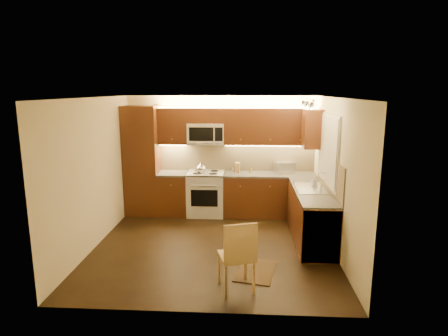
# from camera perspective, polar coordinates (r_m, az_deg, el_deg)

# --- Properties ---
(floor) EXTENTS (4.00, 4.00, 0.01)m
(floor) POSITION_cam_1_polar(r_m,az_deg,el_deg) (6.68, -1.59, -11.51)
(floor) COLOR black
(floor) RESTS_ON ground
(ceiling) EXTENTS (4.00, 4.00, 0.01)m
(ceiling) POSITION_cam_1_polar(r_m,az_deg,el_deg) (6.14, -1.73, 10.46)
(ceiling) COLOR beige
(ceiling) RESTS_ON ground
(wall_back) EXTENTS (4.00, 0.01, 2.50)m
(wall_back) POSITION_cam_1_polar(r_m,az_deg,el_deg) (8.25, -0.45, 2.04)
(wall_back) COLOR beige
(wall_back) RESTS_ON ground
(wall_front) EXTENTS (4.00, 0.01, 2.50)m
(wall_front) POSITION_cam_1_polar(r_m,az_deg,el_deg) (4.38, -3.95, -6.72)
(wall_front) COLOR beige
(wall_front) RESTS_ON ground
(wall_left) EXTENTS (0.01, 4.00, 2.50)m
(wall_left) POSITION_cam_1_polar(r_m,az_deg,el_deg) (6.77, -18.78, -0.72)
(wall_left) COLOR beige
(wall_left) RESTS_ON ground
(wall_right) EXTENTS (0.01, 4.00, 2.50)m
(wall_right) POSITION_cam_1_polar(r_m,az_deg,el_deg) (6.44, 16.37, -1.18)
(wall_right) COLOR beige
(wall_right) RESTS_ON ground
(pantry) EXTENTS (0.70, 0.60, 2.30)m
(pantry) POSITION_cam_1_polar(r_m,az_deg,el_deg) (8.25, -12.10, 1.08)
(pantry) COLOR #471A0F
(pantry) RESTS_ON floor
(base_cab_back_left) EXTENTS (0.62, 0.60, 0.86)m
(base_cab_back_left) POSITION_cam_1_polar(r_m,az_deg,el_deg) (8.27, -7.46, -3.87)
(base_cab_back_left) COLOR #471A0F
(base_cab_back_left) RESTS_ON floor
(counter_back_left) EXTENTS (0.62, 0.60, 0.04)m
(counter_back_left) POSITION_cam_1_polar(r_m,az_deg,el_deg) (8.16, -7.54, -0.82)
(counter_back_left) COLOR #373432
(counter_back_left) RESTS_ON base_cab_back_left
(base_cab_back_right) EXTENTS (1.92, 0.60, 0.86)m
(base_cab_back_right) POSITION_cam_1_polar(r_m,az_deg,el_deg) (8.14, 6.76, -4.10)
(base_cab_back_right) COLOR #471A0F
(base_cab_back_right) RESTS_ON floor
(counter_back_right) EXTENTS (1.92, 0.60, 0.04)m
(counter_back_right) POSITION_cam_1_polar(r_m,az_deg,el_deg) (8.03, 6.84, -1.01)
(counter_back_right) COLOR #373432
(counter_back_right) RESTS_ON base_cab_back_right
(base_cab_right) EXTENTS (0.60, 2.00, 0.86)m
(base_cab_right) POSITION_cam_1_polar(r_m,az_deg,el_deg) (6.98, 12.84, -7.01)
(base_cab_right) COLOR #471A0F
(base_cab_right) RESTS_ON floor
(counter_right) EXTENTS (0.60, 2.00, 0.04)m
(counter_right) POSITION_cam_1_polar(r_m,az_deg,el_deg) (6.85, 13.01, -3.44)
(counter_right) COLOR #373432
(counter_right) RESTS_ON base_cab_right
(dishwasher) EXTENTS (0.58, 0.60, 0.84)m
(dishwasher) POSITION_cam_1_polar(r_m,az_deg,el_deg) (6.33, 13.86, -9.03)
(dishwasher) COLOR silver
(dishwasher) RESTS_ON floor
(backsplash_back) EXTENTS (3.30, 0.02, 0.60)m
(backsplash_back) POSITION_cam_1_polar(r_m,az_deg,el_deg) (8.24, 1.98, 1.66)
(backsplash_back) COLOR tan
(backsplash_back) RESTS_ON wall_back
(backsplash_right) EXTENTS (0.02, 2.00, 0.60)m
(backsplash_right) POSITION_cam_1_polar(r_m,az_deg,el_deg) (6.83, 15.53, -0.85)
(backsplash_right) COLOR tan
(backsplash_right) RESTS_ON wall_right
(upper_cab_back_left) EXTENTS (0.62, 0.35, 0.75)m
(upper_cab_back_left) POSITION_cam_1_polar(r_m,az_deg,el_deg) (8.13, -7.56, 6.24)
(upper_cab_back_left) COLOR #471A0F
(upper_cab_back_left) RESTS_ON wall_back
(upper_cab_back_right) EXTENTS (1.92, 0.35, 0.75)m
(upper_cab_back_right) POSITION_cam_1_polar(r_m,az_deg,el_deg) (8.00, 6.96, 6.16)
(upper_cab_back_right) COLOR #471A0F
(upper_cab_back_right) RESTS_ON wall_back
(upper_cab_bridge) EXTENTS (0.76, 0.35, 0.31)m
(upper_cab_bridge) POSITION_cam_1_polar(r_m,az_deg,el_deg) (8.01, -2.70, 7.82)
(upper_cab_bridge) COLOR #471A0F
(upper_cab_bridge) RESTS_ON wall_back
(upper_cab_right_corner) EXTENTS (0.35, 0.50, 0.75)m
(upper_cab_right_corner) POSITION_cam_1_polar(r_m,az_deg,el_deg) (7.67, 13.05, 5.72)
(upper_cab_right_corner) COLOR #471A0F
(upper_cab_right_corner) RESTS_ON wall_right
(stove) EXTENTS (0.76, 0.65, 0.92)m
(stove) POSITION_cam_1_polar(r_m,az_deg,el_deg) (8.13, -2.71, -3.82)
(stove) COLOR silver
(stove) RESTS_ON floor
(microwave) EXTENTS (0.76, 0.38, 0.44)m
(microwave) POSITION_cam_1_polar(r_m,az_deg,el_deg) (8.03, -2.69, 5.14)
(microwave) COLOR silver
(microwave) RESTS_ON wall_back
(window_frame) EXTENTS (0.03, 1.44, 1.24)m
(window_frame) POSITION_cam_1_polar(r_m,az_deg,el_deg) (6.90, 15.41, 2.67)
(window_frame) COLOR silver
(window_frame) RESTS_ON wall_right
(window_blinds) EXTENTS (0.02, 1.36, 1.16)m
(window_blinds) POSITION_cam_1_polar(r_m,az_deg,el_deg) (6.90, 15.25, 2.67)
(window_blinds) COLOR silver
(window_blinds) RESTS_ON wall_right
(sink) EXTENTS (0.52, 0.86, 0.15)m
(sink) POSITION_cam_1_polar(r_m,az_deg,el_deg) (6.97, 12.84, -2.37)
(sink) COLOR silver
(sink) RESTS_ON counter_right
(faucet) EXTENTS (0.20, 0.04, 0.30)m
(faucet) POSITION_cam_1_polar(r_m,az_deg,el_deg) (6.98, 14.33, -1.78)
(faucet) COLOR silver
(faucet) RESTS_ON counter_right
(track_light_bar) EXTENTS (0.04, 1.20, 0.03)m
(track_light_bar) POSITION_cam_1_polar(r_m,az_deg,el_deg) (6.60, 12.34, 9.93)
(track_light_bar) COLOR silver
(track_light_bar) RESTS_ON ceiling
(kettle) EXTENTS (0.27, 0.27, 0.24)m
(kettle) POSITION_cam_1_polar(r_m,az_deg,el_deg) (7.91, -3.41, 0.06)
(kettle) COLOR silver
(kettle) RESTS_ON stove
(toaster_oven) EXTENTS (0.47, 0.40, 0.24)m
(toaster_oven) POSITION_cam_1_polar(r_m,az_deg,el_deg) (8.14, 8.88, 0.12)
(toaster_oven) COLOR silver
(toaster_oven) RESTS_ON counter_back_right
(knife_block) EXTENTS (0.10, 0.16, 0.21)m
(knife_block) POSITION_cam_1_polar(r_m,az_deg,el_deg) (8.11, 2.03, 0.10)
(knife_block) COLOR #A4814A
(knife_block) RESTS_ON counter_back_right
(spice_jar_a) EXTENTS (0.06, 0.06, 0.11)m
(spice_jar_a) POSITION_cam_1_polar(r_m,az_deg,el_deg) (8.13, 1.47, -0.24)
(spice_jar_a) COLOR silver
(spice_jar_a) RESTS_ON counter_back_right
(spice_jar_b) EXTENTS (0.05, 0.05, 0.08)m
(spice_jar_b) POSITION_cam_1_polar(r_m,az_deg,el_deg) (8.24, 1.99, -0.17)
(spice_jar_b) COLOR brown
(spice_jar_b) RESTS_ON counter_back_right
(spice_jar_c) EXTENTS (0.04, 0.04, 0.08)m
(spice_jar_c) POSITION_cam_1_polar(r_m,az_deg,el_deg) (8.21, 1.32, -0.20)
(spice_jar_c) COLOR silver
(spice_jar_c) RESTS_ON counter_back_right
(spice_jar_d) EXTENTS (0.06, 0.06, 0.09)m
(spice_jar_d) POSITION_cam_1_polar(r_m,az_deg,el_deg) (8.11, 4.00, -0.37)
(spice_jar_d) COLOR olive
(spice_jar_d) RESTS_ON counter_back_right
(soap_bottle) EXTENTS (0.09, 0.09, 0.17)m
(soap_bottle) POSITION_cam_1_polar(r_m,az_deg,el_deg) (7.18, 13.34, -1.90)
(soap_bottle) COLOR silver
(soap_bottle) RESTS_ON counter_right
(rug) EXTENTS (0.69, 0.89, 0.01)m
(rug) POSITION_cam_1_polar(r_m,az_deg,el_deg) (5.84, 4.79, -15.04)
(rug) COLOR black
(rug) RESTS_ON floor
(dining_chair) EXTENTS (0.54, 0.54, 0.98)m
(dining_chair) POSITION_cam_1_polar(r_m,az_deg,el_deg) (5.17, 1.86, -12.76)
(dining_chair) COLOR #A4814A
(dining_chair) RESTS_ON floor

